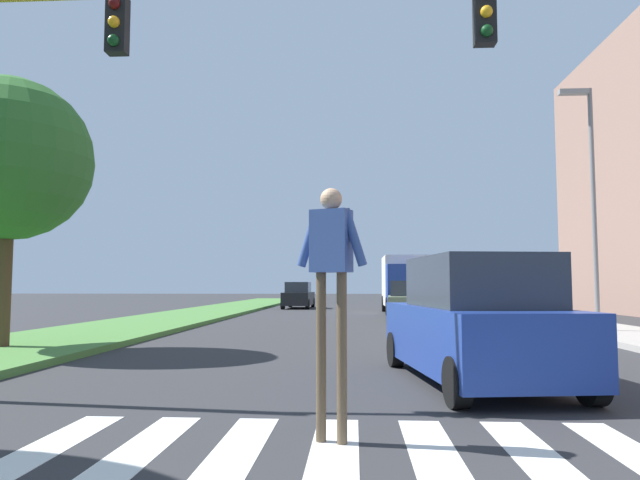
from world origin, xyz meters
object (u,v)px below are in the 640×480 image
object	(u,v)px
traffic_light_gantry	(115,77)
pedestrian_performer	(331,271)
sedan_midblock	(408,302)
truck_box_delivery	(406,283)
street_lamp_right	(590,185)
sedan_distant	(298,296)
tree_mid	(8,160)
suv_crossing	(475,323)

from	to	relation	value
traffic_light_gantry	pedestrian_performer	xyz separation A→B (m)	(3.04, -1.84, -2.71)
sedan_midblock	truck_box_delivery	xyz separation A→B (m)	(0.43, 5.94, 0.84)
street_lamp_right	sedan_distant	xyz separation A→B (m)	(-10.94, 19.77, -3.80)
pedestrian_performer	truck_box_delivery	world-z (taller)	truck_box_delivery
tree_mid	sedan_midblock	xyz separation A→B (m)	(10.29, 13.08, -3.61)
tree_mid	sedan_distant	xyz separation A→B (m)	(4.29, 25.25, -3.61)
pedestrian_performer	suv_crossing	distance (m)	4.19
traffic_light_gantry	sedan_midblock	size ratio (longest dim) A/B	1.99
tree_mid	truck_box_delivery	xyz separation A→B (m)	(10.72, 19.02, -2.77)
suv_crossing	sedan_midblock	xyz separation A→B (m)	(0.45, 16.53, -0.14)
tree_mid	truck_box_delivery	size ratio (longest dim) A/B	0.99
tree_mid	suv_crossing	bearing A→B (deg)	-19.32
street_lamp_right	sedan_distant	bearing A→B (deg)	118.96
street_lamp_right	sedan_midblock	distance (m)	9.83
tree_mid	suv_crossing	size ratio (longest dim) A/B	1.28
traffic_light_gantry	sedan_distant	xyz separation A→B (m)	(-0.40, 30.40, -3.58)
pedestrian_performer	sedan_midblock	bearing A→B (deg)	82.72
traffic_light_gantry	truck_box_delivery	xyz separation A→B (m)	(6.03, 24.17, -2.74)
street_lamp_right	pedestrian_performer	distance (m)	14.85
suv_crossing	sedan_midblock	distance (m)	16.54
sedan_midblock	street_lamp_right	bearing A→B (deg)	-57.00
sedan_midblock	traffic_light_gantry	bearing A→B (deg)	-107.10
sedan_midblock	truck_box_delivery	bearing A→B (deg)	85.90
traffic_light_gantry	street_lamp_right	bearing A→B (deg)	45.22
traffic_light_gantry	truck_box_delivery	bearing A→B (deg)	75.98
suv_crossing	traffic_light_gantry	bearing A→B (deg)	-161.73
pedestrian_performer	sedan_midblock	world-z (taller)	pedestrian_performer
traffic_light_gantry	pedestrian_performer	world-z (taller)	traffic_light_gantry
sedan_midblock	tree_mid	bearing A→B (deg)	-128.20
truck_box_delivery	tree_mid	bearing A→B (deg)	-119.40
pedestrian_performer	sedan_distant	bearing A→B (deg)	96.09
street_lamp_right	truck_box_delivery	xyz separation A→B (m)	(-4.51, 13.54, -2.96)
tree_mid	pedestrian_performer	size ratio (longest dim) A/B	2.47
street_lamp_right	suv_crossing	xyz separation A→B (m)	(-5.39, -8.93, -3.66)
traffic_light_gantry	sedan_distant	size ratio (longest dim) A/B	2.00
pedestrian_performer	truck_box_delivery	xyz separation A→B (m)	(2.99, 26.01, -0.03)
street_lamp_right	sedan_midblock	xyz separation A→B (m)	(-4.94, 7.60, -3.81)
sedan_midblock	sedan_distant	size ratio (longest dim) A/B	1.01
truck_box_delivery	sedan_midblock	bearing A→B (deg)	-94.10
pedestrian_performer	sedan_midblock	size ratio (longest dim) A/B	0.54
tree_mid	truck_box_delivery	world-z (taller)	tree_mid
traffic_light_gantry	sedan_midblock	world-z (taller)	traffic_light_gantry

